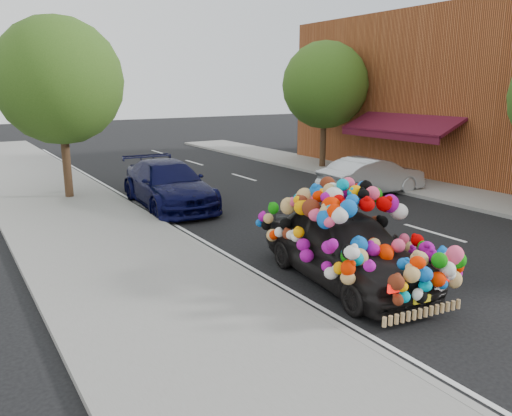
# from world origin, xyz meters

# --- Properties ---
(ground) EXTENTS (100.00, 100.00, 0.00)m
(ground) POSITION_xyz_m (0.00, 0.00, 0.00)
(ground) COLOR black
(ground) RESTS_ON ground
(sidewalk) EXTENTS (4.00, 60.00, 0.12)m
(sidewalk) POSITION_xyz_m (-4.30, 0.00, 0.06)
(sidewalk) COLOR gray
(sidewalk) RESTS_ON ground
(kerb) EXTENTS (0.15, 60.00, 0.13)m
(kerb) POSITION_xyz_m (-2.35, 0.00, 0.07)
(kerb) COLOR gray
(kerb) RESTS_ON ground
(footpath_far) EXTENTS (3.00, 40.00, 0.12)m
(footpath_far) POSITION_xyz_m (8.20, 3.00, 0.06)
(footpath_far) COLOR gray
(footpath_far) RESTS_ON ground
(lane_markings) EXTENTS (6.00, 50.00, 0.01)m
(lane_markings) POSITION_xyz_m (3.60, 0.00, 0.01)
(lane_markings) COLOR silver
(lane_markings) RESTS_ON ground
(tree_near_sidewalk) EXTENTS (4.20, 4.20, 6.13)m
(tree_near_sidewalk) POSITION_xyz_m (-3.80, 9.50, 4.02)
(tree_near_sidewalk) COLOR #332114
(tree_near_sidewalk) RESTS_ON ground
(tree_far_b) EXTENTS (4.00, 4.00, 5.90)m
(tree_far_b) POSITION_xyz_m (8.00, 10.00, 3.89)
(tree_far_b) COLOR #332114
(tree_far_b) RESTS_ON ground
(plush_art_car) EXTENTS (2.67, 4.78, 2.13)m
(plush_art_car) POSITION_xyz_m (-0.78, -1.24, 1.09)
(plush_art_car) COLOR black
(plush_art_car) RESTS_ON ground
(navy_sedan) EXTENTS (2.41, 5.20, 1.47)m
(navy_sedan) POSITION_xyz_m (-1.24, 6.75, 0.74)
(navy_sedan) COLOR black
(navy_sedan) RESTS_ON ground
(silver_hatchback) EXTENTS (4.16, 1.55, 1.36)m
(silver_hatchback) POSITION_xyz_m (5.73, 4.49, 0.68)
(silver_hatchback) COLOR #A7AAAE
(silver_hatchback) RESTS_ON ground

